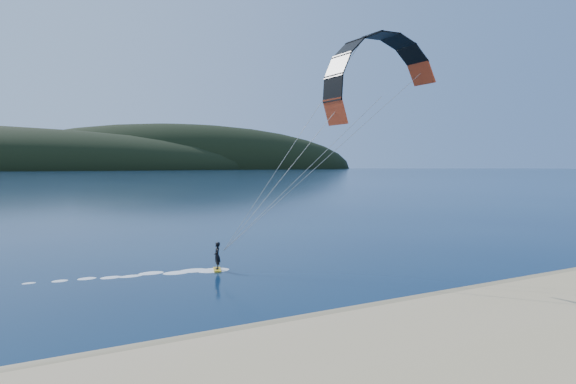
{
  "coord_description": "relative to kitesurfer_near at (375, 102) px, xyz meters",
  "views": [
    {
      "loc": [
        -9.86,
        -12.23,
        6.35
      ],
      "look_at": [
        3.1,
        10.0,
        5.0
      ],
      "focal_mm": 31.97,
      "sensor_mm": 36.0,
      "label": 1
    }
  ],
  "objects": [
    {
      "name": "ground",
      "position": [
        -11.23,
        -13.11,
        -10.34
      ],
      "size": [
        1800.0,
        1800.0,
        0.0
      ],
      "primitive_type": "plane",
      "color": "#071B39",
      "rests_on": "ground"
    },
    {
      "name": "kitesurfer_near",
      "position": [
        0.0,
        0.0,
        0.0
      ],
      "size": [
        24.86,
        6.38,
        15.11
      ],
      "color": "gold",
      "rests_on": "ground"
    },
    {
      "name": "wet_sand",
      "position": [
        -11.23,
        -8.61,
        -10.29
      ],
      "size": [
        220.0,
        2.5,
        0.1
      ],
      "color": "olive",
      "rests_on": "ground"
    }
  ]
}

